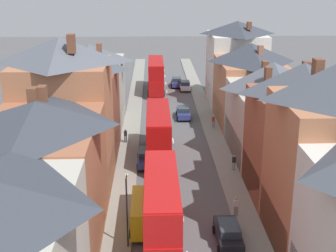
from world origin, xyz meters
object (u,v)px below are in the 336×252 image
(delivery_van, at_px, (144,212))
(pedestrian_far_right, at_px, (213,121))
(street_lamp, at_px, (127,207))
(double_decker_bus_mid_street, at_px, (156,75))
(car_mid_black, at_px, (177,82))
(car_parked_right_a, at_px, (228,233))
(car_parked_left_a, at_px, (183,112))
(car_near_silver, at_px, (185,85))
(double_decker_bus_lead, at_px, (158,133))
(pedestrian_far_left, at_px, (125,135))
(car_near_blue, at_px, (146,157))
(pedestrian_mid_left, at_px, (236,206))
(double_decker_bus_far_approaching, at_px, (161,208))
(pedestrian_mid_right, at_px, (234,162))

(delivery_van, xyz_separation_m, pedestrian_far_right, (8.44, 24.12, -0.30))
(delivery_van, relative_size, street_lamp, 0.95)
(double_decker_bus_mid_street, bearing_deg, car_mid_black, 44.32)
(car_parked_right_a, xyz_separation_m, street_lamp, (-7.35, -0.25, 2.40))
(double_decker_bus_mid_street, relative_size, street_lamp, 1.96)
(car_parked_left_a, xyz_separation_m, pedestrian_far_right, (3.54, -4.57, 0.22))
(delivery_van, height_order, pedestrian_far_right, delivery_van)
(car_parked_right_a, bearing_deg, pedestrian_far_right, 85.19)
(double_decker_bus_mid_street, distance_m, car_near_silver, 5.41)
(double_decker_bus_lead, bearing_deg, car_parked_left_a, 75.94)
(car_parked_right_a, xyz_separation_m, pedestrian_far_left, (-8.67, 21.39, 0.20))
(street_lamp, bearing_deg, car_near_silver, 81.16)
(car_near_blue, distance_m, street_lamp, 15.58)
(car_parked_right_a, height_order, car_mid_black, car_parked_right_a)
(delivery_van, bearing_deg, pedestrian_mid_left, 10.44)
(car_parked_right_a, relative_size, pedestrian_far_left, 2.73)
(double_decker_bus_mid_street, bearing_deg, car_parked_right_a, -83.90)
(pedestrian_mid_left, bearing_deg, pedestrian_far_left, 119.38)
(double_decker_bus_far_approaching, height_order, car_near_silver, double_decker_bus_far_approaching)
(pedestrian_far_right, distance_m, street_lamp, 28.57)
(double_decker_bus_mid_street, distance_m, car_near_blue, 30.96)
(car_parked_left_a, xyz_separation_m, pedestrian_mid_left, (2.52, -27.32, 0.22))
(car_mid_black, bearing_deg, car_near_blue, -98.11)
(double_decker_bus_far_approaching, xyz_separation_m, car_parked_left_a, (3.61, 30.87, -2.00))
(double_decker_bus_lead, bearing_deg, delivery_van, -95.17)
(car_near_silver, distance_m, car_mid_black, 2.78)
(delivery_van, distance_m, pedestrian_far_right, 25.55)
(pedestrian_mid_right, bearing_deg, pedestrian_far_left, 143.29)
(double_decker_bus_far_approaching, bearing_deg, pedestrian_far_left, 100.09)
(pedestrian_mid_right, bearing_deg, double_decker_bus_lead, 153.48)
(pedestrian_mid_left, height_order, street_lamp, street_lamp)
(double_decker_bus_mid_street, bearing_deg, car_near_blue, -92.39)
(delivery_van, bearing_deg, car_near_blue, 90.00)
(car_mid_black, relative_size, pedestrian_far_left, 2.51)
(car_parked_right_a, height_order, delivery_van, delivery_van)
(car_parked_left_a, height_order, car_mid_black, car_mid_black)
(car_parked_left_a, xyz_separation_m, car_parked_right_a, (1.30, -31.15, 0.02))
(pedestrian_mid_right, bearing_deg, pedestrian_mid_left, -98.50)
(car_parked_right_a, xyz_separation_m, car_mid_black, (-1.30, 49.49, -0.01))
(pedestrian_far_left, bearing_deg, delivery_van, -82.58)
(car_near_blue, bearing_deg, car_near_silver, 79.01)
(double_decker_bus_mid_street, xyz_separation_m, car_near_blue, (-1.29, -30.87, -1.97))
(pedestrian_far_right, bearing_deg, double_decker_bus_mid_street, 110.22)
(double_decker_bus_far_approaching, distance_m, car_parked_left_a, 31.14)
(car_near_blue, xyz_separation_m, delivery_van, (0.00, -12.64, 0.49))
(car_parked_right_a, distance_m, delivery_van, 6.69)
(car_parked_left_a, distance_m, car_parked_right_a, 31.17)
(double_decker_bus_far_approaching, distance_m, street_lamp, 2.53)
(car_near_blue, xyz_separation_m, street_lamp, (-1.15, -15.35, 2.39))
(pedestrian_mid_left, bearing_deg, delivery_van, -169.56)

